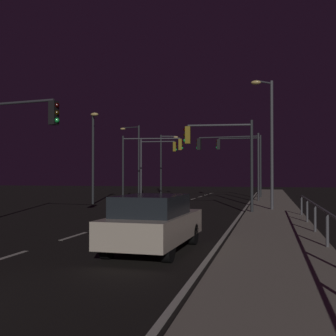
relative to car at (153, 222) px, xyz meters
name	(u,v)px	position (x,y,z in m)	size (l,w,h in m)	color
ground_plane	(144,214)	(-3.47, 10.73, -0.82)	(112.00, 112.00, 0.00)	black
sidewalk_right	(274,216)	(3.36, 10.73, -0.75)	(2.98, 77.00, 0.14)	#9E937F
lane_markings_center	(160,209)	(-3.47, 14.23, -0.82)	(0.14, 50.00, 0.01)	silver
lane_edge_line	(245,209)	(1.62, 15.73, -0.82)	(0.14, 53.00, 0.01)	silver
car	(153,222)	(0.00, 0.00, 0.00)	(2.00, 4.47, 1.57)	beige
traffic_light_mid_right	(221,147)	(0.55, 11.93, 2.82)	(3.79, 0.60, 4.97)	#2D3033
traffic_light_near_right	(156,156)	(-7.94, 30.09, 3.20)	(3.74, 0.54, 5.74)	#4C4C51
traffic_light_far_center	(230,153)	(0.07, 22.98, 3.11)	(5.10, 0.77, 5.28)	#38383D
traffic_light_mid_left	(10,135)	(-7.41, 4.37, 3.00)	(4.36, 0.82, 5.38)	#38383D
traffic_light_near_left	(241,154)	(0.65, 27.91, 3.25)	(4.10, 0.34, 5.58)	#2D3033
traffic_light_overhead_east	(149,154)	(-6.89, 23.87, 3.12)	(5.21, 1.01, 5.51)	#2D3033
street_lamp_mid_block	(269,133)	(3.13, 13.92, 3.76)	(1.24, 1.19, 7.47)	#4C4C51
street_lamp_median	(136,153)	(-10.30, 30.76, 3.56)	(2.28, 0.77, 7.23)	#2D3033
street_lamp_corner	(164,158)	(-8.80, 36.84, 3.30)	(2.03, 0.77, 6.79)	#2D3033
street_lamp_across_street	(93,149)	(-9.31, 17.52, 3.20)	(1.16, 1.87, 6.59)	#2D3033
barrier_fence	(327,220)	(4.70, 1.04, 0.06)	(0.09, 19.71, 0.98)	#59595E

